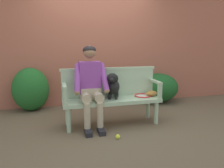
{
  "coord_description": "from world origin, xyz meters",
  "views": [
    {
      "loc": [
        -0.88,
        -3.39,
        1.35
      ],
      "look_at": [
        0.0,
        0.0,
        0.69
      ],
      "focal_mm": 34.92,
      "sensor_mm": 36.0,
      "label": 1
    }
  ],
  "objects": [
    {
      "name": "person_seated",
      "position": [
        -0.35,
        -0.01,
        0.72
      ],
      "size": [
        0.56,
        0.63,
        1.31
      ],
      "color": "black",
      "rests_on": "ground"
    },
    {
      "name": "garden_bench",
      "position": [
        0.0,
        0.0,
        0.38
      ],
      "size": [
        1.62,
        0.46,
        0.44
      ],
      "color": "#9EB793",
      "rests_on": "ground"
    },
    {
      "name": "tennis_racket",
      "position": [
        0.56,
        0.07,
        0.45
      ],
      "size": [
        0.37,
        0.58,
        0.03
      ],
      "color": "red",
      "rests_on": "garden_bench"
    },
    {
      "name": "bench_armrest_right_end",
      "position": [
        0.77,
        -0.08,
        0.64
      ],
      "size": [
        0.06,
        0.46,
        0.28
      ],
      "color": "#9EB793",
      "rests_on": "garden_bench"
    },
    {
      "name": "dog_on_bench",
      "position": [
        0.02,
        0.02,
        0.66
      ],
      "size": [
        0.31,
        0.44,
        0.44
      ],
      "color": "black",
      "rests_on": "garden_bench"
    },
    {
      "name": "baseball_glove",
      "position": [
        0.72,
        0.03,
        0.49
      ],
      "size": [
        0.27,
        0.25,
        0.09
      ],
      "primitive_type": "ellipsoid",
      "rotation": [
        0.0,
        0.0,
        0.5
      ],
      "color": "#9E6B2D",
      "rests_on": "garden_bench"
    },
    {
      "name": "hedge_bush_mid_right",
      "position": [
        -1.39,
        1.16,
        0.44
      ],
      "size": [
        0.72,
        0.61,
        0.87
      ],
      "primitive_type": "ellipsoid",
      "color": "#1E5B23",
      "rests_on": "ground"
    },
    {
      "name": "bench_backrest",
      "position": [
        0.0,
        0.2,
        0.7
      ],
      "size": [
        1.66,
        0.06,
        0.5
      ],
      "color": "#9EB793",
      "rests_on": "garden_bench"
    },
    {
      "name": "tennis_ball",
      "position": [
        -0.07,
        -0.58,
        0.03
      ],
      "size": [
        0.07,
        0.07,
        0.07
      ],
      "primitive_type": "sphere",
      "color": "#CCDB33",
      "rests_on": "ground"
    },
    {
      "name": "ground_plane",
      "position": [
        0.0,
        0.0,
        0.0
      ],
      "size": [
        40.0,
        40.0,
        0.0
      ],
      "primitive_type": "plane",
      "color": "brown"
    },
    {
      "name": "brick_garden_fence",
      "position": [
        0.0,
        1.49,
        1.29
      ],
      "size": [
        8.0,
        0.3,
        2.57
      ],
      "primitive_type": "cube",
      "color": "#9E5642",
      "rests_on": "ground"
    },
    {
      "name": "bench_armrest_left_end",
      "position": [
        -0.77,
        -0.08,
        0.64
      ],
      "size": [
        0.06,
        0.46,
        0.28
      ],
      "color": "#9EB793",
      "rests_on": "garden_bench"
    },
    {
      "name": "hedge_bush_far_right",
      "position": [
        1.39,
        1.12,
        0.33
      ],
      "size": [
        0.95,
        0.77,
        0.67
      ],
      "primitive_type": "ellipsoid",
      "color": "#194C1E",
      "rests_on": "ground"
    }
  ]
}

